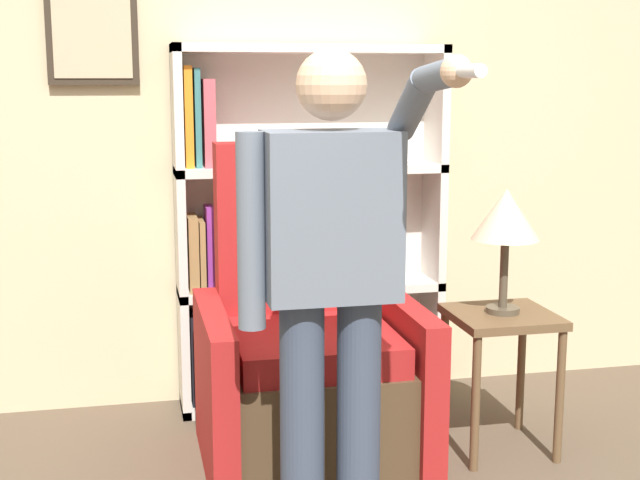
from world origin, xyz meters
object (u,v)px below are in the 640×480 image
object	(u,v)px
armchair	(308,364)
side_table	(501,338)
person_standing	(331,269)
table_lamp	(506,218)
bookcase	(289,234)

from	to	relation	value
armchair	side_table	bearing A→B (deg)	-7.40
person_standing	side_table	world-z (taller)	person_standing
person_standing	side_table	bearing A→B (deg)	34.36
person_standing	armchair	bearing A→B (deg)	84.74
person_standing	table_lamp	size ratio (longest dim) A/B	3.19
bookcase	table_lamp	size ratio (longest dim) A/B	3.30
person_standing	side_table	distance (m)	1.16
table_lamp	armchair	bearing A→B (deg)	172.60
bookcase	person_standing	size ratio (longest dim) A/B	1.03
armchair	bookcase	bearing A→B (deg)	86.06
bookcase	person_standing	world-z (taller)	bookcase
person_standing	side_table	size ratio (longest dim) A/B	2.76
person_standing	table_lamp	distance (m)	1.07
bookcase	person_standing	xyz separation A→B (m)	(-0.11, -1.36, 0.12)
bookcase	side_table	distance (m)	1.13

